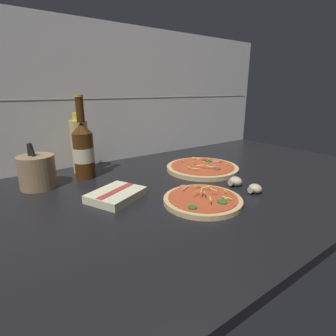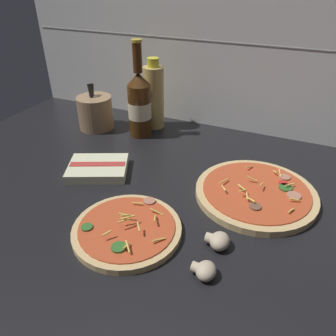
# 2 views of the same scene
# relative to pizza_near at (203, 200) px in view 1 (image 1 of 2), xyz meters

# --- Properties ---
(counter_slab) EXTENTS (1.60, 0.90, 0.03)m
(counter_slab) POSITION_rel_pizza_near_xyz_m (0.10, 0.13, -0.02)
(counter_slab) COLOR black
(counter_slab) RESTS_ON ground
(tile_backsplash) EXTENTS (1.60, 0.01, 0.60)m
(tile_backsplash) POSITION_rel_pizza_near_xyz_m (0.10, 0.59, 0.27)
(tile_backsplash) COLOR white
(tile_backsplash) RESTS_ON ground
(pizza_near) EXTENTS (0.23, 0.23, 0.05)m
(pizza_near) POSITION_rel_pizza_near_xyz_m (0.00, 0.00, 0.00)
(pizza_near) COLOR tan
(pizza_near) RESTS_ON counter_slab
(pizza_far) EXTENTS (0.29, 0.29, 0.04)m
(pizza_far) POSITION_rel_pizza_near_xyz_m (0.22, 0.23, 0.00)
(pizza_far) COLOR tan
(pizza_far) RESTS_ON counter_slab
(beer_bottle) EXTENTS (0.07, 0.07, 0.30)m
(beer_bottle) POSITION_rel_pizza_near_xyz_m (-0.19, 0.42, 0.10)
(beer_bottle) COLOR #47280F
(beer_bottle) RESTS_ON counter_slab
(oil_bottle) EXTENTS (0.07, 0.07, 0.23)m
(oil_bottle) POSITION_rel_pizza_near_xyz_m (-0.18, 0.50, 0.10)
(oil_bottle) COLOR #D6B766
(oil_bottle) RESTS_ON counter_slab
(mushroom_left) EXTENTS (0.05, 0.05, 0.03)m
(mushroom_left) POSITION_rel_pizza_near_xyz_m (0.18, 0.04, 0.01)
(mushroom_left) COLOR beige
(mushroom_left) RESTS_ON counter_slab
(mushroom_right) EXTENTS (0.04, 0.04, 0.03)m
(mushroom_right) POSITION_rel_pizza_near_xyz_m (0.18, -0.04, 0.01)
(mushroom_right) COLOR beige
(mushroom_right) RESTS_ON counter_slab
(utensil_crock) EXTENTS (0.11, 0.11, 0.15)m
(utensil_crock) POSITION_rel_pizza_near_xyz_m (-0.36, 0.41, 0.05)
(utensil_crock) COLOR #9E7A56
(utensil_crock) RESTS_ON counter_slab
(dish_towel) EXTENTS (0.19, 0.17, 0.03)m
(dish_towel) POSITION_rel_pizza_near_xyz_m (-0.19, 0.17, 0.00)
(dish_towel) COLOR beige
(dish_towel) RESTS_ON counter_slab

